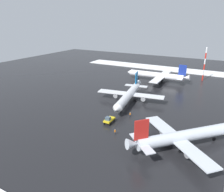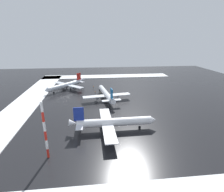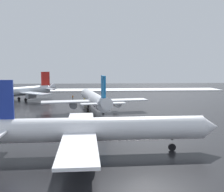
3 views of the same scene
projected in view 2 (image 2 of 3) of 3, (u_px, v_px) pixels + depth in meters
The scene contains 10 objects.
ground_plane at pixel (115, 101), 101.18m from camera, with size 240.00×240.00×0.00m, color black.
snow_bank_far at pixel (25, 104), 96.11m from camera, with size 152.00×16.00×0.33m, color white.
snow_bank_left at pixel (106, 76), 164.26m from camera, with size 14.00×116.00×0.33m, color white.
airplane_far_rear at pixel (106, 94), 102.81m from camera, with size 33.57×28.02×9.99m.
airplane_parked_portside at pixel (112, 122), 68.38m from camera, with size 28.75×34.76×10.34m.
airplane_parked_starboard at pixel (66, 85), 122.05m from camera, with size 26.65×25.43×9.87m.
pushback_tug at pixel (101, 88), 122.39m from camera, with size 4.67×2.44×2.50m.
ground_crew_mid_apron at pixel (95, 92), 114.79m from camera, with size 0.36×0.36×1.71m.
ground_crew_beside_wing at pixel (93, 86), 127.22m from camera, with size 0.36×0.36×1.71m.
antenna_mast at pixel (45, 131), 50.82m from camera, with size 0.70×0.70×18.23m.
Camera 2 is at (94.25, -11.76, 35.02)m, focal length 28.00 mm.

